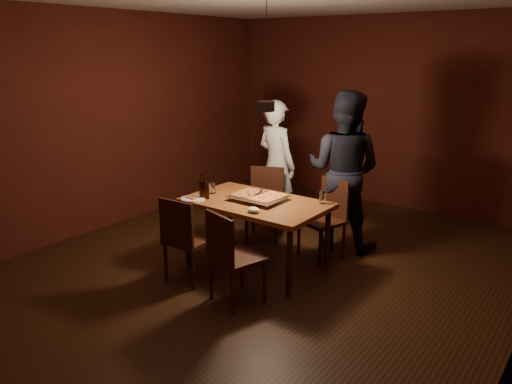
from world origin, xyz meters
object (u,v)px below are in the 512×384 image
Objects in this scene: chair_near_left at (184,233)px; chair_near_right at (230,250)px; beer_bottle_b at (206,188)px; pendant_lamp at (266,105)px; beer_bottle_a at (202,186)px; chair_far_left at (266,197)px; plate_slice at (193,199)px; dining_table at (256,208)px; chair_far_right at (328,211)px; pizza_tray at (258,198)px; diner_dark at (344,170)px; diner_white at (276,165)px.

chair_near_right is (0.65, -0.07, 0.00)m from chair_near_left.
pendant_lamp is (0.57, 0.29, 0.90)m from beer_bottle_b.
beer_bottle_a is at bearing 162.29° from chair_near_right.
chair_far_left is 1.17m from plate_slice.
dining_table is 0.88m from chair_far_right.
pizza_tray is 2.38× the size of beer_bottle_b.
chair_near_left is 1.82× the size of beer_bottle_a.
beer_bottle_b reaches higher than plate_slice.
dining_table is 5.70× the size of plate_slice.
chair_far_right is at bearing 85.88° from diner_dark.
chair_near_right is at bearing -27.23° from plate_slice.
pizza_tray is 0.57m from beer_bottle_b.
pendant_lamp reaches higher than chair_near_left.
chair_far_right is (0.47, 0.73, -0.14)m from dining_table.
pendant_lamp is at bearing 30.49° from plate_slice.
diner_white is (-0.08, 1.45, -0.02)m from beer_bottle_b.
diner_dark is at bearing 54.80° from beer_bottle_a.
chair_near_right is 0.47× the size of pendant_lamp.
beer_bottle_a is 1.01× the size of plate_slice.
dining_table is 1.09m from pendant_lamp.
plate_slice is (-0.05, -0.10, -0.12)m from beer_bottle_a.
beer_bottle_a is (-0.53, -0.29, 0.11)m from pizza_tray.
diner_dark reaches higher than pizza_tray.
pendant_lamp is (0.62, 0.30, 0.88)m from beer_bottle_a.
diner_white is at bearing 93.01° from chair_near_left.
chair_far_left is at bearing 119.08° from dining_table.
chair_near_left is 2.06m from diner_dark.
beer_bottle_b is 0.14× the size of diner_white.
pendant_lamp is at bearing 57.18° from chair_near_left.
pendant_lamp is at bearing 26.99° from beer_bottle_b.
chair_far_right and chair_near_right have the same top height.
diner_white is (-0.86, 2.01, 0.31)m from chair_near_right.
chair_near_left is at bearing -119.65° from pendant_lamp.
diner_white is at bearing 115.16° from pizza_tray.
chair_far_right is at bearing 57.38° from dining_table.
chair_far_left is 1.02m from diner_dark.
pendant_lamp reaches higher than diner_dark.
chair_far_left is 1.14× the size of chair_near_left.
diner_dark is (0.92, 1.38, 0.07)m from beer_bottle_b.
pendant_lamp is at bearing 0.43° from pizza_tray.
pendant_lamp is at bearing 119.79° from chair_near_right.
chair_near_left is 2.10× the size of beer_bottle_b.
chair_far_left is 1.01× the size of pizza_tray.
diner_dark is at bearing 63.73° from chair_near_left.
beer_bottle_b is (-0.48, -0.29, 0.09)m from pizza_tray.
chair_near_left is 0.93× the size of chair_near_right.
pizza_tray is (0.35, 0.78, 0.24)m from chair_near_left.
pendant_lamp is (-0.38, -0.69, 1.22)m from chair_far_right.
beer_bottle_b is at bearing -153.01° from pendant_lamp.
beer_bottle_a is (-0.18, 0.48, 0.35)m from chair_near_left.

